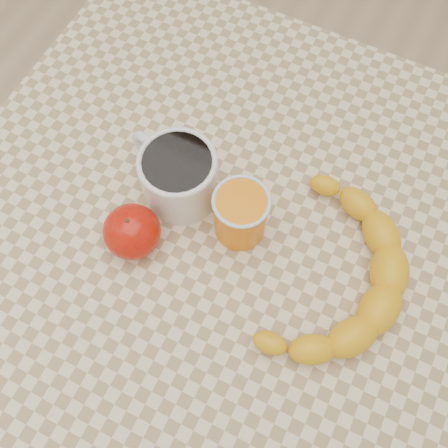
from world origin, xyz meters
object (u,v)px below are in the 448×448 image
at_px(table, 224,252).
at_px(coffee_mug, 178,175).
at_px(banana, 334,276).
at_px(apple, 132,232).
at_px(orange_juice_glass, 241,214).

relative_size(table, coffee_mug, 5.13).
height_order(table, banana, banana).
bearing_deg(banana, apple, -160.93).
height_order(table, coffee_mug, coffee_mug).
bearing_deg(orange_juice_glass, coffee_mug, 172.05).
xyz_separation_m(table, banana, (0.16, -0.00, 0.11)).
relative_size(apple, banana, 0.26).
bearing_deg(banana, coffee_mug, 177.83).
relative_size(table, orange_juice_glass, 9.26).
bearing_deg(table, apple, -145.43).
relative_size(orange_juice_glass, apple, 1.02).
height_order(orange_juice_glass, banana, orange_juice_glass).
relative_size(table, banana, 2.44).
distance_m(orange_juice_glass, apple, 0.14).
xyz_separation_m(table, apple, (-0.10, -0.07, 0.12)).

